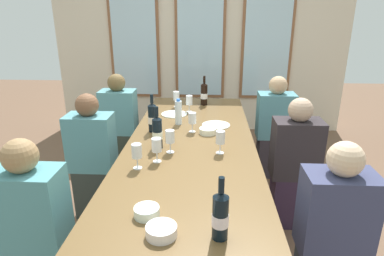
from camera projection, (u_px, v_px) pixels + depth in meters
The scene contains 26 objects.
ground_plane at pixel (191, 218), 2.93m from camera, with size 12.00×12.00×0.00m, color brown.
back_wall_with_windows at pixel (200, 32), 4.70m from camera, with size 4.22×0.10×2.90m.
dining_table at pixel (191, 147), 2.70m from camera, with size 1.02×2.78×0.74m.
white_plate_0 at pixel (216, 125), 3.03m from camera, with size 0.26×0.26×0.01m, color white.
white_plate_1 at pixel (174, 114), 3.35m from camera, with size 0.26×0.26×0.01m, color white.
wine_bottle_0 at pixel (157, 132), 2.50m from camera, with size 0.08×0.08×0.33m.
wine_bottle_1 at pixel (220, 215), 1.49m from camera, with size 0.08×0.08×0.31m.
wine_bottle_2 at pixel (152, 117), 2.84m from camera, with size 0.08×0.08×0.33m.
wine_bottle_3 at pixel (204, 94), 3.67m from camera, with size 0.08×0.08×0.33m.
tasting_bowl_0 at pixel (147, 212), 1.68m from camera, with size 0.13×0.13×0.05m, color white.
tasting_bowl_1 at pixel (208, 131), 2.83m from camera, with size 0.15×0.15×0.05m, color white.
tasting_bowl_2 at pixel (161, 231), 1.54m from camera, with size 0.15×0.15×0.05m, color white.
water_bottle at pixel (178, 112), 3.04m from camera, with size 0.06×0.06×0.24m.
wine_glass_0 at pixel (220, 138), 2.40m from camera, with size 0.07×0.07×0.17m.
wine_glass_1 at pixel (157, 146), 2.27m from camera, with size 0.07×0.07×0.17m.
wine_glass_2 at pixel (176, 97), 3.58m from camera, with size 0.07×0.07×0.17m.
wine_glass_3 at pixel (137, 152), 2.17m from camera, with size 0.07×0.07×0.17m.
wine_glass_4 at pixel (170, 138), 2.42m from camera, with size 0.07×0.07×0.17m.
wine_glass_5 at pixel (189, 101), 3.41m from camera, with size 0.07×0.07×0.17m.
wine_glass_6 at pixel (192, 119), 2.84m from camera, with size 0.07×0.07×0.17m.
seated_person_0 at pixel (93, 160), 2.83m from camera, with size 0.38×0.24×1.11m.
seated_person_1 at pixel (294, 167), 2.70m from camera, with size 0.38×0.24×1.11m.
seated_person_2 at pixel (120, 126), 3.67m from camera, with size 0.38×0.24×1.11m.
seated_person_3 at pixel (274, 130), 3.54m from camera, with size 0.38×0.24×1.11m.
seated_person_4 at pixel (35, 234), 1.89m from camera, with size 0.38×0.24×1.11m.
seated_person_5 at pixel (332, 238), 1.86m from camera, with size 0.38×0.24×1.11m.
Camera 1 is at (0.14, -2.48, 1.73)m, focal length 30.81 mm.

